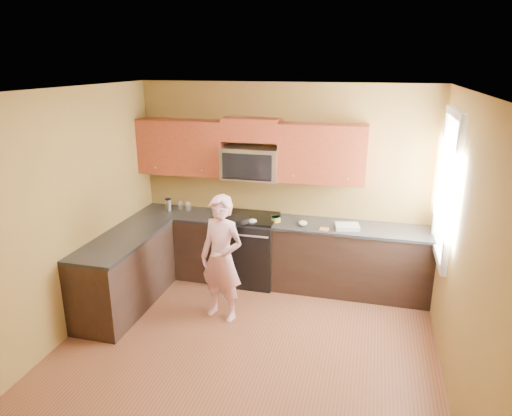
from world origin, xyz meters
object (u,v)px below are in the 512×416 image
(stove, at_px, (249,249))
(microwave, at_px, (251,178))
(travel_mug, at_px, (169,211))
(butter_tub, at_px, (276,222))
(frying_pan, at_px, (238,222))
(woman, at_px, (222,258))

(stove, height_order, microwave, microwave)
(microwave, bearing_deg, travel_mug, -176.06)
(butter_tub, bearing_deg, travel_mug, 177.06)
(butter_tub, distance_m, travel_mug, 1.58)
(frying_pan, distance_m, butter_tub, 0.51)
(stove, xyz_separation_m, travel_mug, (-1.20, 0.04, 0.44))
(microwave, distance_m, woman, 1.33)
(stove, bearing_deg, butter_tub, -5.69)
(frying_pan, bearing_deg, woman, -78.51)
(frying_pan, distance_m, travel_mug, 1.16)
(stove, distance_m, butter_tub, 0.59)
(stove, bearing_deg, woman, -92.92)
(stove, height_order, woman, woman)
(travel_mug, bearing_deg, woman, -42.49)
(stove, height_order, travel_mug, travel_mug)
(microwave, xyz_separation_m, woman, (-0.05, -1.13, -0.69))
(stove, distance_m, microwave, 0.98)
(stove, relative_size, microwave, 1.25)
(frying_pan, bearing_deg, microwave, 88.87)
(woman, xyz_separation_m, travel_mug, (-1.14, 1.05, 0.16))
(woman, bearing_deg, stove, 102.65)
(frying_pan, relative_size, butter_tub, 4.04)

